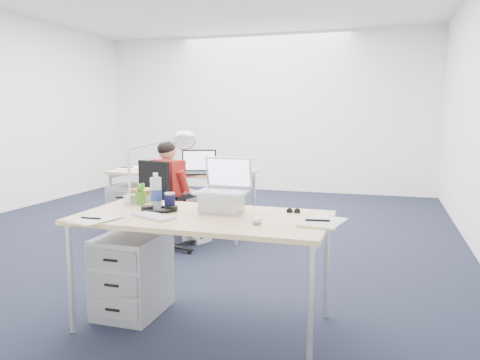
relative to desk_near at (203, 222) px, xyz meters
name	(u,v)px	position (x,y,z in m)	size (l,w,h in m)	color
floor	(187,236)	(-1.02, 2.05, -0.68)	(7.00, 7.00, 0.00)	black
room	(184,83)	(-1.02, 2.05, 1.03)	(6.02, 7.02, 2.80)	white
desk_near	(203,222)	(0.00, 0.00, 0.00)	(1.60, 0.80, 0.73)	#DDB57F
desk_far	(184,174)	(-1.12, 2.22, 0.00)	(1.60, 0.80, 0.73)	#DDB57F
office_chair	(167,225)	(-0.98, 1.48, -0.42)	(0.73, 0.73, 0.92)	black
seated_person	(177,194)	(-0.93, 1.63, -0.13)	(0.50, 0.66, 1.10)	#A71D17
drawer_pedestal_near	(133,274)	(-0.54, 0.04, -0.41)	(0.40, 0.50, 0.55)	#A7AAAC
drawer_pedestal_far	(132,208)	(-1.72, 2.07, -0.41)	(0.40, 0.50, 0.55)	#A7AAAC
silver_laptop	(222,185)	(0.08, 0.15, 0.22)	(0.33, 0.26, 0.35)	silver
wireless_keyboard	(154,216)	(-0.27, -0.14, 0.05)	(0.30, 0.12, 0.02)	white
computer_mouse	(257,220)	(0.39, -0.11, 0.07)	(0.07, 0.11, 0.04)	white
headphones	(159,208)	(-0.32, 0.03, 0.07)	(0.24, 0.19, 0.04)	black
can_koozie	(170,201)	(-0.28, 0.10, 0.11)	(0.07, 0.07, 0.12)	#121239
water_bottle	(156,191)	(-0.37, 0.09, 0.17)	(0.08, 0.08, 0.25)	silver
bear_figurine	(141,194)	(-0.56, 0.21, 0.13)	(0.08, 0.06, 0.16)	#347E21
book_stack	(144,195)	(-0.61, 0.35, 0.09)	(0.20, 0.15, 0.09)	silver
cordless_phone	(154,195)	(-0.42, 0.16, 0.13)	(0.04, 0.03, 0.16)	black
papers_left	(94,220)	(-0.57, -0.33, 0.05)	(0.19, 0.27, 0.01)	#DAC47E
papers_right	(321,222)	(0.75, 0.00, 0.05)	(0.22, 0.31, 0.01)	#DAC47E
sunglasses	(293,211)	(0.54, 0.25, 0.06)	(0.09, 0.04, 0.02)	black
desk_lamp	(150,166)	(-0.47, 0.21, 0.32)	(0.49, 0.18, 0.55)	silver
dark_laptop	(199,161)	(-0.82, 1.95, 0.18)	(0.38, 0.36, 0.27)	black
far_cup	(231,165)	(-0.62, 2.47, 0.10)	(0.07, 0.07, 0.11)	white
far_papers	(129,169)	(-1.80, 2.16, 0.05)	(0.22, 0.31, 0.01)	white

